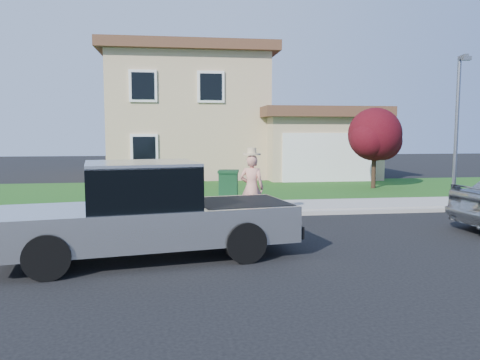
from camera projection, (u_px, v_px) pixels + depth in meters
name	position (u px, v px, depth m)	size (l,w,h in m)	color
ground	(209.00, 241.00, 10.47)	(80.00, 80.00, 0.00)	black
curb	(237.00, 215.00, 13.45)	(40.00, 0.20, 0.12)	gray
sidewalk	(232.00, 208.00, 14.54)	(40.00, 2.00, 0.15)	gray
lawn	(219.00, 191.00, 18.97)	(40.00, 7.00, 0.10)	#193D11
house	(211.00, 119.00, 26.47)	(14.00, 11.30, 6.85)	tan
pickup_truck	(148.00, 213.00, 8.97)	(5.89, 2.81, 1.86)	black
woman	(252.00, 187.00, 12.72)	(0.77, 0.63, 2.00)	#E2947C
ornamental_tree	(375.00, 137.00, 19.37)	(2.43, 2.20, 3.34)	black
trash_bin	(228.00, 186.00, 15.10)	(0.77, 0.85, 1.05)	#0E3418
street_lamp	(457.00, 125.00, 13.72)	(0.27, 0.61, 4.62)	slate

